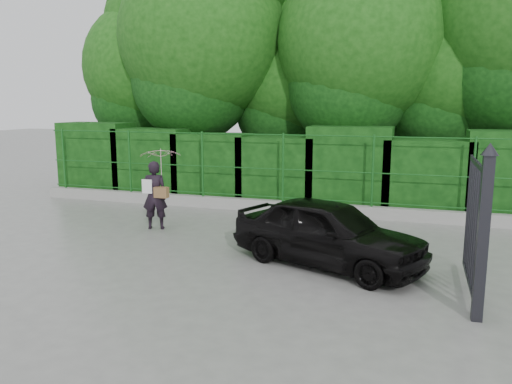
% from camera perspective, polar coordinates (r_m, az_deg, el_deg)
% --- Properties ---
extents(ground, '(80.00, 80.00, 0.00)m').
position_cam_1_polar(ground, '(9.31, -6.66, -7.78)').
color(ground, gray).
extents(kerb, '(14.00, 0.25, 0.30)m').
position_cam_1_polar(kerb, '(13.36, 1.41, -1.59)').
color(kerb, '#9E9E99').
rests_on(kerb, ground).
extents(fence, '(14.13, 0.06, 1.80)m').
position_cam_1_polar(fence, '(13.12, 2.35, 2.85)').
color(fence, '#16561A').
rests_on(fence, kerb).
extents(hedge, '(14.20, 1.20, 2.26)m').
position_cam_1_polar(hedge, '(14.17, 2.45, 2.78)').
color(hedge, black).
rests_on(hedge, ground).
extents(trees, '(17.10, 6.15, 8.08)m').
position_cam_1_polar(trees, '(16.08, 9.01, 16.26)').
color(trees, black).
rests_on(trees, ground).
extents(gate, '(0.22, 2.33, 2.36)m').
position_cam_1_polar(gate, '(7.54, 24.14, -3.49)').
color(gate, '#222227').
rests_on(gate, ground).
extents(woman, '(0.94, 0.93, 1.86)m').
position_cam_1_polar(woman, '(11.52, -11.06, 1.79)').
color(woman, black).
rests_on(woman, ground).
extents(car, '(3.81, 2.62, 1.20)m').
position_cam_1_polar(car, '(8.93, 8.20, -4.56)').
color(car, black).
rests_on(car, ground).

